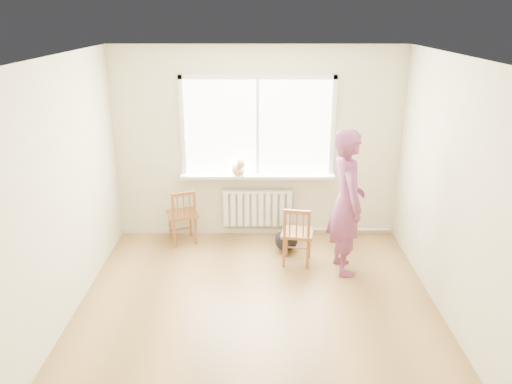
{
  "coord_description": "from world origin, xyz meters",
  "views": [
    {
      "loc": [
        0.01,
        -4.51,
        3.1
      ],
      "look_at": [
        -0.02,
        1.2,
        1.03
      ],
      "focal_mm": 35.0,
      "sensor_mm": 36.0,
      "label": 1
    }
  ],
  "objects_px": {
    "person": "(347,203)",
    "cat": "(238,168)",
    "chair_left": "(183,216)",
    "chair_right": "(297,236)",
    "backpack": "(286,240)"
  },
  "relations": [
    {
      "from": "person",
      "to": "backpack",
      "type": "bearing_deg",
      "value": 45.35
    },
    {
      "from": "chair_left",
      "to": "chair_right",
      "type": "xyz_separation_m",
      "value": [
        1.55,
        -0.63,
        -0.0
      ]
    },
    {
      "from": "chair_left",
      "to": "person",
      "type": "distance_m",
      "value": 2.32
    },
    {
      "from": "chair_left",
      "to": "cat",
      "type": "xyz_separation_m",
      "value": [
        0.78,
        0.14,
        0.67
      ]
    },
    {
      "from": "chair_right",
      "to": "backpack",
      "type": "bearing_deg",
      "value": -64.07
    },
    {
      "from": "person",
      "to": "cat",
      "type": "distance_m",
      "value": 1.64
    },
    {
      "from": "person",
      "to": "backpack",
      "type": "height_order",
      "value": "person"
    },
    {
      "from": "chair_left",
      "to": "backpack",
      "type": "height_order",
      "value": "chair_left"
    },
    {
      "from": "chair_left",
      "to": "person",
      "type": "bearing_deg",
      "value": 139.25
    },
    {
      "from": "person",
      "to": "cat",
      "type": "xyz_separation_m",
      "value": [
        -1.35,
        0.91,
        0.16
      ]
    },
    {
      "from": "cat",
      "to": "backpack",
      "type": "bearing_deg",
      "value": -49.56
    },
    {
      "from": "person",
      "to": "backpack",
      "type": "relative_size",
      "value": 5.88
    },
    {
      "from": "chair_right",
      "to": "cat",
      "type": "xyz_separation_m",
      "value": [
        -0.77,
        0.77,
        0.67
      ]
    },
    {
      "from": "chair_left",
      "to": "chair_right",
      "type": "bearing_deg",
      "value": 137.07
    },
    {
      "from": "chair_right",
      "to": "person",
      "type": "bearing_deg",
      "value": 175.98
    }
  ]
}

